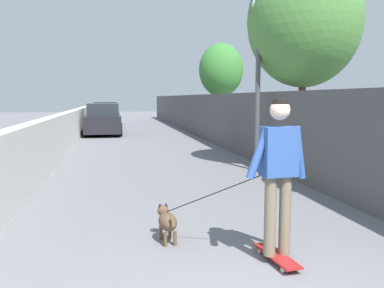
{
  "coord_description": "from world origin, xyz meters",
  "views": [
    {
      "loc": [
        -2.44,
        1.18,
        1.81
      ],
      "look_at": [
        4.78,
        -0.17,
        1.0
      ],
      "focal_mm": 39.01,
      "sensor_mm": 36.0,
      "label": 1
    }
  ],
  "objects_px": {
    "tree_right_mid": "(304,22)",
    "person_skateboarder": "(279,164)",
    "skateboard": "(277,256)",
    "car_far": "(106,114)",
    "car_near": "(103,120)",
    "tree_right_far": "(221,70)",
    "lamp_post": "(258,53)",
    "dog": "(167,221)"
  },
  "relations": [
    {
      "from": "tree_right_mid",
      "to": "person_skateboarder",
      "type": "relative_size",
      "value": 3.08
    },
    {
      "from": "person_skateboarder",
      "to": "car_near",
      "type": "height_order",
      "value": "person_skateboarder"
    },
    {
      "from": "skateboard",
      "to": "lamp_post",
      "type": "bearing_deg",
      "value": -17.19
    },
    {
      "from": "tree_right_mid",
      "to": "person_skateboarder",
      "type": "bearing_deg",
      "value": 152.68
    },
    {
      "from": "lamp_post",
      "to": "person_skateboarder",
      "type": "relative_size",
      "value": 2.44
    },
    {
      "from": "tree_right_far",
      "to": "tree_right_mid",
      "type": "bearing_deg",
      "value": 175.73
    },
    {
      "from": "tree_right_far",
      "to": "person_skateboarder",
      "type": "relative_size",
      "value": 2.69
    },
    {
      "from": "dog",
      "to": "car_near",
      "type": "bearing_deg",
      "value": 4.09
    },
    {
      "from": "dog",
      "to": "person_skateboarder",
      "type": "bearing_deg",
      "value": -128.3
    },
    {
      "from": "tree_right_far",
      "to": "lamp_post",
      "type": "bearing_deg",
      "value": 169.86
    },
    {
      "from": "car_far",
      "to": "tree_right_far",
      "type": "bearing_deg",
      "value": -139.1
    },
    {
      "from": "tree_right_mid",
      "to": "tree_right_far",
      "type": "relative_size",
      "value": 1.15
    },
    {
      "from": "car_far",
      "to": "skateboard",
      "type": "bearing_deg",
      "value": -174.65
    },
    {
      "from": "lamp_post",
      "to": "dog",
      "type": "height_order",
      "value": "lamp_post"
    },
    {
      "from": "car_near",
      "to": "car_far",
      "type": "xyz_separation_m",
      "value": [
        7.12,
        -0.0,
        -0.0
      ]
    },
    {
      "from": "tree_right_mid",
      "to": "lamp_post",
      "type": "distance_m",
      "value": 1.46
    },
    {
      "from": "tree_right_far",
      "to": "lamp_post",
      "type": "xyz_separation_m",
      "value": [
        -11.59,
        2.07,
        -0.37
      ]
    },
    {
      "from": "car_near",
      "to": "car_far",
      "type": "distance_m",
      "value": 7.12
    },
    {
      "from": "dog",
      "to": "car_far",
      "type": "xyz_separation_m",
      "value": [
        23.38,
        1.16,
        0.44
      ]
    },
    {
      "from": "lamp_post",
      "to": "skateboard",
      "type": "distance_m",
      "value": 6.54
    },
    {
      "from": "tree_right_mid",
      "to": "lamp_post",
      "type": "height_order",
      "value": "tree_right_mid"
    },
    {
      "from": "dog",
      "to": "car_far",
      "type": "height_order",
      "value": "car_far"
    },
    {
      "from": "tree_right_mid",
      "to": "tree_right_far",
      "type": "xyz_separation_m",
      "value": [
        11.5,
        -0.86,
        -0.44
      ]
    },
    {
      "from": "tree_right_far",
      "to": "car_near",
      "type": "relative_size",
      "value": 1.06
    },
    {
      "from": "person_skateboarder",
      "to": "car_near",
      "type": "bearing_deg",
      "value": 7.55
    },
    {
      "from": "lamp_post",
      "to": "dog",
      "type": "xyz_separation_m",
      "value": [
        -4.76,
        2.85,
        -2.63
      ]
    },
    {
      "from": "person_skateboarder",
      "to": "car_far",
      "type": "distance_m",
      "value": 24.36
    },
    {
      "from": "dog",
      "to": "car_near",
      "type": "relative_size",
      "value": 0.28
    },
    {
      "from": "tree_right_mid",
      "to": "person_skateboarder",
      "type": "xyz_separation_m",
      "value": [
        -5.72,
        2.96,
        -2.6
      ]
    },
    {
      "from": "skateboard",
      "to": "person_skateboarder",
      "type": "height_order",
      "value": "person_skateboarder"
    },
    {
      "from": "car_far",
      "to": "lamp_post",
      "type": "bearing_deg",
      "value": -167.83
    },
    {
      "from": "tree_right_mid",
      "to": "car_far",
      "type": "distance_m",
      "value": 19.48
    },
    {
      "from": "skateboard",
      "to": "car_near",
      "type": "bearing_deg",
      "value": 7.55
    },
    {
      "from": "tree_right_far",
      "to": "lamp_post",
      "type": "distance_m",
      "value": 11.78
    },
    {
      "from": "tree_right_mid",
      "to": "car_near",
      "type": "xyz_separation_m",
      "value": [
        11.4,
        5.23,
        -2.99
      ]
    },
    {
      "from": "tree_right_mid",
      "to": "car_near",
      "type": "bearing_deg",
      "value": 24.63
    },
    {
      "from": "person_skateboarder",
      "to": "car_far",
      "type": "relative_size",
      "value": 0.44
    },
    {
      "from": "skateboard",
      "to": "car_far",
      "type": "xyz_separation_m",
      "value": [
        24.25,
        2.27,
        0.65
      ]
    },
    {
      "from": "car_near",
      "to": "car_far",
      "type": "bearing_deg",
      "value": -0.0
    },
    {
      "from": "lamp_post",
      "to": "car_far",
      "type": "relative_size",
      "value": 1.08
    },
    {
      "from": "tree_right_far",
      "to": "skateboard",
      "type": "xyz_separation_m",
      "value": [
        -17.22,
        3.82,
        -3.2
      ]
    },
    {
      "from": "skateboard",
      "to": "person_skateboarder",
      "type": "distance_m",
      "value": 1.04
    }
  ]
}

